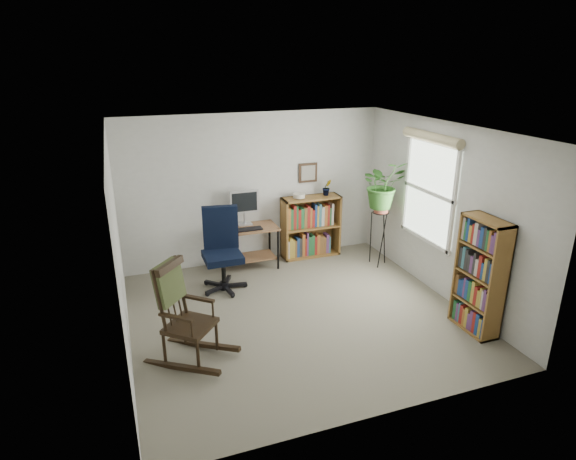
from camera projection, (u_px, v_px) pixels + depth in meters
name	position (u px, v px, depth m)	size (l,w,h in m)	color
floor	(298.00, 315.00, 6.29)	(4.20, 4.00, 0.00)	slate
ceiling	(300.00, 130.00, 5.47)	(4.20, 4.00, 0.00)	white
wall_back	(254.00, 189.00, 7.65)	(4.20, 0.00, 2.40)	silver
wall_front	(383.00, 303.00, 4.11)	(4.20, 0.00, 2.40)	silver
wall_left	(118.00, 251.00, 5.21)	(0.00, 4.00, 2.40)	silver
wall_right	(443.00, 211.00, 6.55)	(0.00, 4.00, 2.40)	silver
window	(429.00, 192.00, 6.73)	(0.12, 1.20, 1.50)	white
desk	(248.00, 248.00, 7.61)	(0.94, 0.52, 0.68)	brown
monitor	(244.00, 208.00, 7.52)	(0.46, 0.16, 0.56)	silver
keyboard	(249.00, 229.00, 7.38)	(0.40, 0.15, 0.03)	black
office_chair	(222.00, 250.00, 6.79)	(0.66, 0.66, 1.21)	black
rocking_chair	(189.00, 313.00, 5.19)	(0.60, 1.00, 1.16)	black
low_bookshelf	(311.00, 227.00, 8.01)	(0.97, 0.32, 1.03)	brown
tall_bookshelf	(480.00, 276.00, 5.73)	(0.27, 0.63, 1.44)	brown
plant_stand	(379.00, 234.00, 7.66)	(0.29, 0.29, 1.04)	black
spider_plant	(384.00, 161.00, 7.26)	(1.69, 1.88, 1.46)	#2D6222
potted_plant_small	(327.00, 192.00, 7.92)	(0.13, 0.24, 0.11)	#2D6222
framed_picture	(308.00, 173.00, 7.85)	(0.32, 0.04, 0.32)	black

